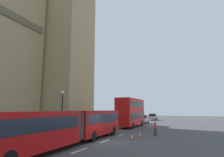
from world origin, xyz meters
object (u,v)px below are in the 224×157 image
(double_decker_bus, at_px, (131,111))
(sedan_lead, at_px, (143,119))
(articulated_bus, at_px, (71,124))
(traffic_cone_west, at_px, (132,137))
(street_lamp, at_px, (62,109))
(traffic_cone_east, at_px, (150,128))
(sedan_trailing, at_px, (153,117))
(traffic_cone_middle, at_px, (140,134))
(pedestrian_near_cones, at_px, (155,128))

(double_decker_bus, bearing_deg, sedan_lead, -1.19)
(articulated_bus, distance_m, traffic_cone_west, 6.56)
(articulated_bus, xyz_separation_m, street_lamp, (4.65, 4.51, 1.31))
(double_decker_bus, height_order, traffic_cone_east, double_decker_bus)
(sedan_trailing, height_order, street_lamp, street_lamp)
(traffic_cone_middle, bearing_deg, traffic_cone_west, 169.44)
(sedan_trailing, bearing_deg, traffic_cone_east, -171.03)
(articulated_bus, height_order, street_lamp, street_lamp)
(sedan_lead, xyz_separation_m, sedan_trailing, (13.47, 0.18, 0.00))
(sedan_lead, distance_m, sedan_trailing, 13.47)
(articulated_bus, height_order, traffic_cone_middle, articulated_bus)
(traffic_cone_west, height_order, traffic_cone_east, same)
(pedestrian_near_cones, bearing_deg, street_lamp, 109.96)
(double_decker_bus, relative_size, traffic_cone_middle, 17.36)
(sedan_trailing, relative_size, traffic_cone_west, 7.59)
(double_decker_bus, distance_m, sedan_lead, 8.45)
(traffic_cone_west, height_order, traffic_cone_middle, same)
(traffic_cone_middle, relative_size, traffic_cone_east, 1.00)
(articulated_bus, relative_size, sedan_lead, 3.96)
(traffic_cone_west, bearing_deg, articulated_bus, 140.34)
(sedan_trailing, height_order, traffic_cone_middle, sedan_trailing)
(sedan_trailing, height_order, traffic_cone_west, sedan_trailing)
(pedestrian_near_cones, bearing_deg, articulated_bus, 144.95)
(sedan_lead, height_order, sedan_trailing, same)
(sedan_lead, bearing_deg, traffic_cone_west, -169.91)
(sedan_lead, bearing_deg, double_decker_bus, 178.81)
(traffic_cone_east, distance_m, pedestrian_near_cones, 7.23)
(sedan_trailing, bearing_deg, articulated_bus, -179.98)
(sedan_lead, xyz_separation_m, traffic_cone_middle, (-19.93, -4.29, -0.63))
(sedan_lead, xyz_separation_m, pedestrian_near_cones, (-18.45, -5.75, -0.00))
(traffic_cone_middle, bearing_deg, sedan_lead, 12.14)
(traffic_cone_east, bearing_deg, articulated_bus, 165.64)
(traffic_cone_west, xyz_separation_m, pedestrian_near_cones, (3.52, -1.84, 0.63))
(sedan_lead, relative_size, traffic_cone_middle, 7.59)
(articulated_bus, xyz_separation_m, sedan_trailing, (40.35, 0.01, -0.83))
(articulated_bus, height_order, sedan_lead, articulated_bus)
(double_decker_bus, xyz_separation_m, pedestrian_near_cones, (-10.20, -5.92, -1.80))
(pedestrian_near_cones, bearing_deg, sedan_trailing, 10.52)
(traffic_cone_middle, height_order, traffic_cone_east, same)
(double_decker_bus, xyz_separation_m, sedan_lead, (8.25, -0.17, -1.80))
(double_decker_bus, distance_m, street_lamp, 14.69)
(double_decker_bus, distance_m, traffic_cone_middle, 12.73)
(traffic_cone_west, distance_m, traffic_cone_east, 10.44)
(pedestrian_near_cones, bearing_deg, sedan_lead, 17.31)
(double_decker_bus, bearing_deg, traffic_cone_middle, -159.10)
(sedan_trailing, height_order, pedestrian_near_cones, sedan_trailing)
(articulated_bus, relative_size, double_decker_bus, 1.73)
(double_decker_bus, distance_m, sedan_trailing, 21.80)
(sedan_trailing, bearing_deg, street_lamp, 172.82)
(articulated_bus, bearing_deg, traffic_cone_west, -39.66)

